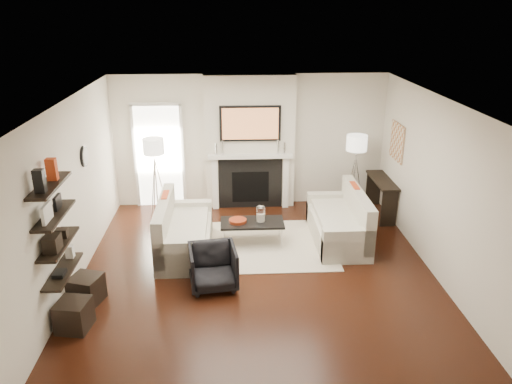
{
  "coord_description": "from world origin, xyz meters",
  "views": [
    {
      "loc": [
        -0.4,
        -6.86,
        4.0
      ],
      "look_at": [
        0.0,
        0.6,
        1.15
      ],
      "focal_mm": 35.0,
      "sensor_mm": 36.0,
      "label": 1
    }
  ],
  "objects_px": {
    "armchair": "(213,265)",
    "lamp_left_shade": "(153,146)",
    "loveseat_left_base": "(186,240)",
    "lamp_right_shade": "(357,143)",
    "coffee_table": "(252,223)",
    "ottoman_near": "(87,289)",
    "loveseat_right_base": "(337,230)"
  },
  "relations": [
    {
      "from": "coffee_table",
      "to": "ottoman_near",
      "type": "height_order",
      "value": "coffee_table"
    },
    {
      "from": "armchair",
      "to": "ottoman_near",
      "type": "distance_m",
      "value": 1.82
    },
    {
      "from": "loveseat_left_base",
      "to": "coffee_table",
      "type": "bearing_deg",
      "value": 11.76
    },
    {
      "from": "loveseat_left_base",
      "to": "lamp_left_shade",
      "type": "height_order",
      "value": "lamp_left_shade"
    },
    {
      "from": "loveseat_left_base",
      "to": "loveseat_right_base",
      "type": "height_order",
      "value": "same"
    },
    {
      "from": "coffee_table",
      "to": "ottoman_near",
      "type": "bearing_deg",
      "value": -144.92
    },
    {
      "from": "coffee_table",
      "to": "lamp_left_shade",
      "type": "relative_size",
      "value": 2.75
    },
    {
      "from": "coffee_table",
      "to": "armchair",
      "type": "bearing_deg",
      "value": -114.95
    },
    {
      "from": "armchair",
      "to": "ottoman_near",
      "type": "relative_size",
      "value": 1.76
    },
    {
      "from": "loveseat_left_base",
      "to": "coffee_table",
      "type": "distance_m",
      "value": 1.19
    },
    {
      "from": "armchair",
      "to": "lamp_left_shade",
      "type": "distance_m",
      "value": 3.11
    },
    {
      "from": "loveseat_right_base",
      "to": "coffee_table",
      "type": "relative_size",
      "value": 1.64
    },
    {
      "from": "loveseat_left_base",
      "to": "lamp_left_shade",
      "type": "xyz_separation_m",
      "value": [
        -0.66,
        1.51,
        1.24
      ]
    },
    {
      "from": "lamp_left_shade",
      "to": "lamp_right_shade",
      "type": "bearing_deg",
      "value": 0.47
    },
    {
      "from": "armchair",
      "to": "lamp_right_shade",
      "type": "height_order",
      "value": "lamp_right_shade"
    },
    {
      "from": "coffee_table",
      "to": "armchair",
      "type": "xyz_separation_m",
      "value": [
        -0.64,
        -1.39,
        -0.05
      ]
    },
    {
      "from": "loveseat_right_base",
      "to": "ottoman_near",
      "type": "distance_m",
      "value": 4.32
    },
    {
      "from": "lamp_left_shade",
      "to": "ottoman_near",
      "type": "bearing_deg",
      "value": -101.75
    },
    {
      "from": "loveseat_right_base",
      "to": "coffee_table",
      "type": "bearing_deg",
      "value": -178.44
    },
    {
      "from": "coffee_table",
      "to": "ottoman_near",
      "type": "xyz_separation_m",
      "value": [
        -2.43,
        -1.7,
        -0.2
      ]
    },
    {
      "from": "armchair",
      "to": "lamp_left_shade",
      "type": "xyz_separation_m",
      "value": [
        -1.16,
        2.66,
        1.1
      ]
    },
    {
      "from": "coffee_table",
      "to": "lamp_right_shade",
      "type": "xyz_separation_m",
      "value": [
        2.09,
        1.31,
        1.05
      ]
    },
    {
      "from": "coffee_table",
      "to": "armchair",
      "type": "distance_m",
      "value": 1.53
    },
    {
      "from": "lamp_right_shade",
      "to": "ottoman_near",
      "type": "height_order",
      "value": "lamp_right_shade"
    },
    {
      "from": "lamp_left_shade",
      "to": "loveseat_right_base",
      "type": "bearing_deg",
      "value": -20.34
    },
    {
      "from": "coffee_table",
      "to": "lamp_right_shade",
      "type": "distance_m",
      "value": 2.68
    },
    {
      "from": "loveseat_left_base",
      "to": "lamp_right_shade",
      "type": "distance_m",
      "value": 3.8
    },
    {
      "from": "lamp_left_shade",
      "to": "lamp_right_shade",
      "type": "relative_size",
      "value": 1.0
    },
    {
      "from": "loveseat_right_base",
      "to": "ottoman_near",
      "type": "relative_size",
      "value": 4.5
    },
    {
      "from": "loveseat_left_base",
      "to": "armchair",
      "type": "distance_m",
      "value": 1.26
    },
    {
      "from": "loveseat_left_base",
      "to": "ottoman_near",
      "type": "distance_m",
      "value": 1.95
    },
    {
      "from": "armchair",
      "to": "ottoman_near",
      "type": "bearing_deg",
      "value": -177.74
    }
  ]
}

